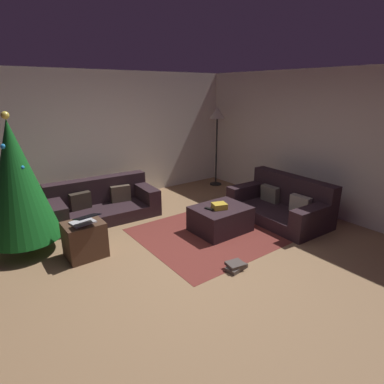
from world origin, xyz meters
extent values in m
plane|color=#93704C|center=(0.00, 0.00, 0.00)|extent=(6.40, 6.40, 0.00)
cube|color=silver|center=(0.00, 3.14, 1.30)|extent=(6.40, 0.12, 2.60)
cube|color=silver|center=(3.14, 0.00, 1.30)|extent=(0.12, 6.40, 2.60)
cube|color=#2D1E23|center=(-0.31, 2.15, 0.11)|extent=(1.91, 1.01, 0.22)
cube|color=#2D1E23|center=(-0.30, 2.48, 0.45)|extent=(1.87, 0.35, 0.47)
cube|color=#2D1E23|center=(0.49, 2.10, 0.35)|extent=(0.29, 0.92, 0.27)
cube|color=#2D1E23|center=(-1.12, 2.20, 0.35)|extent=(0.29, 0.92, 0.27)
cube|color=brown|center=(0.06, 2.26, 0.37)|extent=(0.38, 0.19, 0.30)
cube|color=#372D24|center=(-0.68, 2.30, 0.37)|extent=(0.37, 0.15, 0.30)
cube|color=#2D1E23|center=(2.15, 0.24, 0.11)|extent=(1.04, 1.76, 0.21)
cube|color=#2D1E23|center=(2.51, 0.22, 0.49)|extent=(0.32, 1.73, 0.55)
cube|color=#2D1E23|center=(2.12, -0.50, 0.35)|extent=(0.97, 0.28, 0.27)
cube|color=#2D1E23|center=(2.18, 0.98, 0.35)|extent=(0.97, 0.28, 0.27)
cube|color=#BCB299|center=(2.30, -0.11, 0.36)|extent=(0.13, 0.36, 0.30)
cube|color=#716B5B|center=(2.33, 0.57, 0.36)|extent=(0.15, 0.36, 0.31)
cube|color=#2D1E23|center=(1.02, 0.51, 0.21)|extent=(0.88, 0.71, 0.42)
cube|color=gold|center=(0.96, 0.47, 0.46)|extent=(0.27, 0.25, 0.09)
cube|color=black|center=(0.81, 0.54, 0.43)|extent=(0.09, 0.17, 0.02)
cylinder|color=brown|center=(-1.67, 1.65, 0.11)|extent=(0.10, 0.10, 0.22)
cone|color=#14601E|center=(-1.67, 1.65, 1.06)|extent=(0.97, 0.97, 1.67)
sphere|color=red|center=(-1.63, 1.91, 0.91)|extent=(0.06, 0.06, 0.06)
sphere|color=#2699E5|center=(-1.80, 1.49, 1.07)|extent=(0.05, 0.05, 0.05)
sphere|color=red|center=(-1.72, 1.96, 0.62)|extent=(0.08, 0.08, 0.08)
sphere|color=green|center=(-1.75, 1.33, 0.62)|extent=(0.06, 0.06, 0.06)
sphere|color=#2699E5|center=(-1.76, 1.60, 1.55)|extent=(0.07, 0.07, 0.07)
sphere|color=green|center=(-1.82, 1.78, 1.13)|extent=(0.09, 0.09, 0.09)
sphere|color=#2699E5|center=(-1.60, 1.50, 1.27)|extent=(0.05, 0.05, 0.05)
sphere|color=green|center=(-1.47, 1.65, 1.09)|extent=(0.05, 0.05, 0.05)
sphere|color=#F2D84C|center=(-1.67, 1.65, 1.93)|extent=(0.10, 0.10, 0.10)
cube|color=#4C3323|center=(-1.05, 1.01, 0.25)|extent=(0.52, 0.44, 0.51)
cube|color=silver|center=(-1.05, 1.01, 0.52)|extent=(0.33, 0.28, 0.02)
cube|color=black|center=(-1.03, 0.86, 0.64)|extent=(0.33, 0.27, 0.07)
cube|color=#4C423D|center=(0.40, -0.52, 0.03)|extent=(0.32, 0.20, 0.06)
cube|color=#4C423D|center=(0.39, -0.50, 0.08)|extent=(0.25, 0.22, 0.04)
cylinder|color=black|center=(2.70, 2.56, 0.01)|extent=(0.28, 0.28, 0.02)
cylinder|color=black|center=(2.70, 2.56, 0.80)|extent=(0.04, 0.04, 1.60)
cone|color=beige|center=(2.70, 2.56, 1.72)|extent=(0.36, 0.36, 0.24)
cube|color=maroon|center=(1.02, 0.51, 0.00)|extent=(2.60, 2.00, 0.01)
camera|label=1|loc=(-2.20, -3.04, 2.25)|focal=29.32mm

